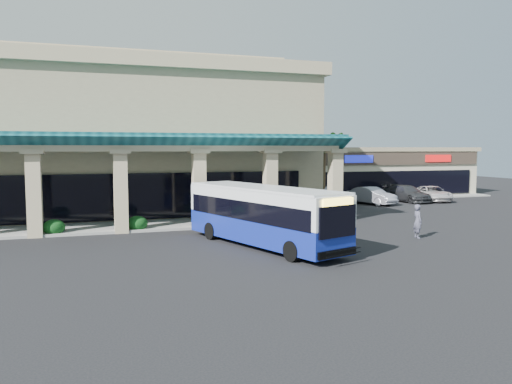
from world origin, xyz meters
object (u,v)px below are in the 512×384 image
object	(u,v)px
car_white	(372,196)
car_red	(407,193)
pedestrian	(418,221)
car_silver	(325,195)
car_gray	(432,194)
transit_bus	(263,217)

from	to	relation	value
car_white	car_red	world-z (taller)	car_red
car_red	pedestrian	bearing A→B (deg)	-128.64
car_silver	car_red	xyz separation A→B (m)	(7.99, -0.23, -0.11)
pedestrian	car_gray	distance (m)	20.32
pedestrian	car_red	distance (m)	18.96
car_white	transit_bus	bearing A→B (deg)	-153.65
pedestrian	car_red	xyz separation A→B (m)	(10.46, 15.81, -0.16)
car_white	car_silver	bearing A→B (deg)	146.58
car_white	pedestrian	bearing A→B (deg)	-130.61
transit_bus	car_red	xyz separation A→B (m)	(19.06, 15.28, -0.72)
transit_bus	car_white	distance (m)	20.77
car_gray	car_red	bearing A→B (deg)	-170.89
car_silver	car_red	distance (m)	7.99
car_red	car_silver	bearing A→B (deg)	173.20
car_white	car_red	xyz separation A→B (m)	(4.13, 0.86, 0.00)
car_white	car_red	size ratio (longest dim) A/B	0.88
transit_bus	car_silver	world-z (taller)	transit_bus
transit_bus	car_red	distance (m)	24.44
transit_bus	car_white	xyz separation A→B (m)	(14.93, 14.43, -0.72)
pedestrian	car_silver	bearing A→B (deg)	0.46
car_white	car_red	distance (m)	4.22
car_red	car_gray	bearing A→B (deg)	-9.94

